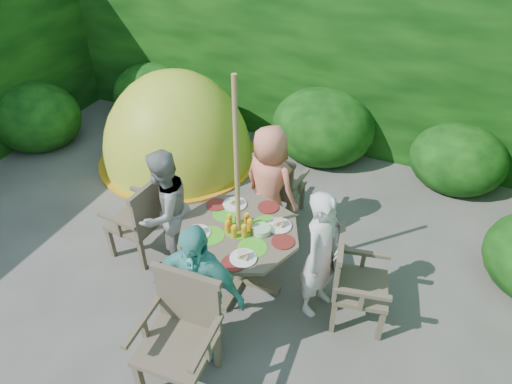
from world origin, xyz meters
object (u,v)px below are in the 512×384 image
at_px(garden_chair_left, 141,218).
at_px(child_left, 165,211).
at_px(child_back, 269,184).
at_px(dome_tent, 179,158).
at_px(parasol_pole, 238,194).
at_px(patio_table, 239,239).
at_px(child_right, 322,255).
at_px(child_front, 198,292).
at_px(garden_chair_right, 353,280).
at_px(garden_chair_front, 181,332).
at_px(garden_chair_back, 278,185).

height_order(garden_chair_left, child_left, child_left).
bearing_deg(child_back, dome_tent, -9.76).
relative_size(parasol_pole, child_left, 1.66).
distance_m(patio_table, child_left, 0.81).
bearing_deg(parasol_pole, child_right, 1.39).
distance_m(child_left, child_front, 1.13).
xyz_separation_m(garden_chair_right, child_right, (-0.30, 0.01, 0.18)).
xyz_separation_m(child_front, dome_tent, (-1.81, 2.53, -0.68)).
distance_m(patio_table, child_back, 0.81).
bearing_deg(garden_chair_front, garden_chair_left, 133.55).
xyz_separation_m(patio_table, garden_chair_back, (-0.04, 1.10, -0.12)).
distance_m(garden_chair_front, dome_tent, 3.40).
height_order(parasol_pole, child_front, parasol_pole).
relative_size(patio_table, child_left, 0.91).
relative_size(patio_table, child_front, 0.88).
relative_size(child_left, child_front, 0.97).
bearing_deg(dome_tent, child_front, -53.26).
bearing_deg(garden_chair_front, parasol_pole, 88.08).
distance_m(parasol_pole, child_front, 0.90).
bearing_deg(child_front, child_right, 43.31).
relative_size(parasol_pole, garden_chair_left, 2.44).
height_order(child_right, child_back, child_back).
bearing_deg(garden_chair_back, garden_chair_right, 139.80).
bearing_deg(garden_chair_right, child_front, 115.57).
bearing_deg(dome_tent, garden_chair_back, -18.46).
bearing_deg(patio_table, garden_chair_right, 0.63).
xyz_separation_m(parasol_pole, child_left, (-0.80, -0.02, -0.44)).
distance_m(patio_table, garden_chair_back, 1.11).
xyz_separation_m(garden_chair_right, dome_tent, (-2.89, 1.72, -0.47)).
distance_m(garden_chair_right, child_left, 1.91).
height_order(child_left, child_front, child_front).
height_order(garden_chair_back, garden_chair_front, garden_chair_front).
bearing_deg(child_left, garden_chair_front, 42.66).
xyz_separation_m(garden_chair_left, child_right, (1.90, 0.05, 0.17)).
xyz_separation_m(garden_chair_left, garden_chair_back, (1.07, 1.14, -0.02)).
bearing_deg(child_back, child_right, 154.37).
height_order(patio_table, garden_chair_back, garden_chair_back).
bearing_deg(child_left, patio_table, 96.61).
bearing_deg(patio_table, child_back, 91.67).
relative_size(child_right, child_front, 0.96).
distance_m(parasol_pole, garden_chair_back, 1.28).
xyz_separation_m(garden_chair_right, child_left, (-1.90, -0.03, 0.19)).
distance_m(garden_chair_left, child_front, 1.37).
bearing_deg(garden_chair_left, child_back, 131.83).
xyz_separation_m(child_left, dome_tent, (-0.99, 1.75, -0.66)).
xyz_separation_m(parasol_pole, dome_tent, (-1.79, 1.73, -1.10)).
bearing_deg(child_right, child_front, 153.08).
relative_size(parasol_pole, child_right, 1.68).
relative_size(garden_chair_back, child_back, 0.64).
relative_size(garden_chair_back, child_right, 0.65).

